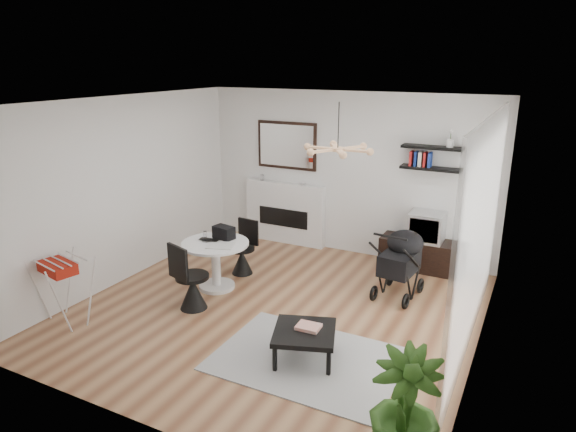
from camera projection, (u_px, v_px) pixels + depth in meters
The scene contains 25 objects.
floor at pixel (276, 310), 6.79m from camera, with size 5.00×5.00×0.00m, color brown.
ceiling at pixel (274, 102), 6.00m from camera, with size 5.00×5.00×0.00m, color white.
wall_back at pixel (346, 174), 8.52m from camera, with size 5.00×5.00×0.00m, color white.
wall_left at pixel (124, 190), 7.48m from camera, with size 5.00×5.00×0.00m, color white.
wall_right at pixel (487, 243), 5.31m from camera, with size 5.00×5.00×0.00m, color white.
sheer_curtain at pixel (479, 236), 5.52m from camera, with size 0.04×3.60×2.60m, color white.
fireplace at pixel (285, 205), 9.13m from camera, with size 1.50×0.17×2.16m.
shelf_lower at pixel (431, 168), 7.74m from camera, with size 0.90×0.25×0.04m, color black.
shelf_upper at pixel (432, 147), 7.64m from camera, with size 0.90×0.25×0.04m, color black.
pendant_lamp at pixel (338, 149), 6.11m from camera, with size 0.90×0.90×0.10m, color tan, non-canonical shape.
tv_console at pixel (422, 255), 8.04m from camera, with size 1.29×0.45×0.48m, color black.
crt_tv at pixel (427, 227), 7.89m from camera, with size 0.51×0.45×0.45m.
dining_table at pixel (216, 258), 7.31m from camera, with size 0.96×0.96×0.70m.
laptop at pixel (208, 241), 7.27m from camera, with size 0.29×0.19×0.02m, color black.
black_bag at pixel (224, 232), 7.38m from camera, with size 0.30×0.18×0.18m, color black.
newspaper at pixel (221, 245), 7.11m from camera, with size 0.36×0.30×0.01m, color white.
drinking_glass at pixel (205, 234), 7.44m from camera, with size 0.06×0.06×0.09m, color white.
chair_far at pixel (243, 257), 7.89m from camera, with size 0.40×0.41×0.83m.
chair_near at pixel (192, 288), 6.75m from camera, with size 0.48×0.49×0.93m.
drying_rack at pixel (65, 289), 6.35m from camera, with size 0.67×0.64×0.85m.
stroller at pixel (400, 265), 7.12m from camera, with size 0.59×0.87×1.02m.
rug at pixel (307, 359), 5.66m from camera, with size 2.00×1.45×0.01m, color #969696.
coffee_table at pixel (304, 333), 5.59m from camera, with size 0.84×0.84×0.34m.
magazines at pixel (308, 327), 5.61m from camera, with size 0.26×0.20×0.04m, color #D54D35.
potted_plant at pixel (405, 409), 4.09m from camera, with size 0.57×0.57×1.01m, color #2B5618.
Camera 1 is at (2.92, -5.39, 3.18)m, focal length 32.00 mm.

